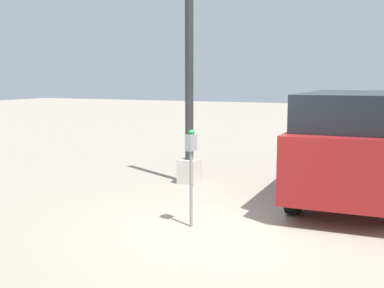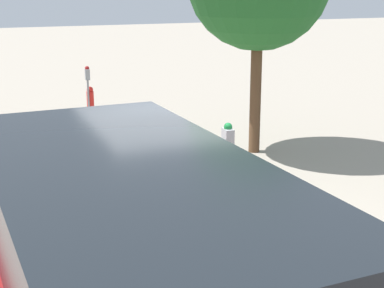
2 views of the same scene
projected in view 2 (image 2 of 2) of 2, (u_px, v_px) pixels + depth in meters
ground_plane at (193, 251)px, 7.47m from camera, size 80.00×80.00×0.00m
parking_meter_near at (228, 154)px, 7.55m from camera, size 0.21×0.13×1.59m
parking_meter_far at (88, 80)px, 14.52m from camera, size 0.21×0.13×1.31m
fire_hydrant at (90, 102)px, 14.77m from camera, size 0.18×0.18×0.78m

